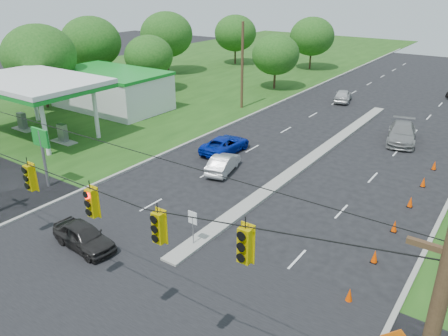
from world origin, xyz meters
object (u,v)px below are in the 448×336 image
Objects in this scene: white_sedan at (223,163)px; blue_pickup at (225,144)px; black_sedan at (84,236)px; gas_station at (100,88)px.

white_sedan is 0.81× the size of blue_pickup.
black_sedan is at bearing 74.61° from white_sedan.
gas_station is 17.49m from blue_pickup.
gas_station is at bearing -8.02° from blue_pickup.
blue_pickup is (17.25, -2.14, -1.90)m from gas_station.
gas_station reaches higher than blue_pickup.
black_sedan reaches higher than white_sedan.
blue_pickup is (-1.84, 15.44, 0.00)m from black_sedan.
white_sedan is at bearing 121.71° from blue_pickup.
gas_station is at bearing 52.14° from black_sedan.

